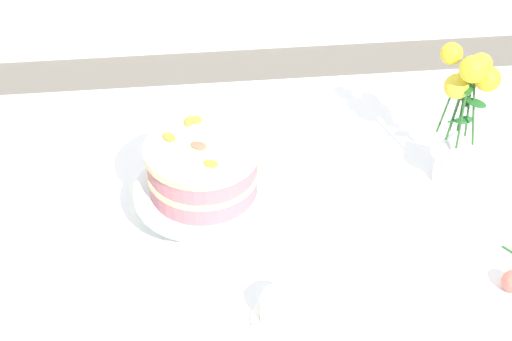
# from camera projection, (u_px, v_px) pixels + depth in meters

# --- Properties ---
(dining_table) EXTENTS (1.40, 1.00, 0.74)m
(dining_table) POSITION_uv_depth(u_px,v_px,m) (289.00, 246.00, 1.74)
(dining_table) COLOR white
(dining_table) RESTS_ON ground
(linen_napkin) EXTENTS (0.34, 0.34, 0.00)m
(linen_napkin) POSITION_uv_depth(u_px,v_px,m) (206.00, 223.00, 1.66)
(linen_napkin) COLOR white
(linen_napkin) RESTS_ON dining_table
(cake_stand) EXTENTS (0.29, 0.29, 0.10)m
(cake_stand) POSITION_uv_depth(u_px,v_px,m) (204.00, 195.00, 1.60)
(cake_stand) COLOR silver
(cake_stand) RESTS_ON linen_napkin
(layer_cake) EXTENTS (0.23, 0.23, 0.12)m
(layer_cake) POSITION_uv_depth(u_px,v_px,m) (203.00, 168.00, 1.56)
(layer_cake) COLOR #CC7A84
(layer_cake) RESTS_ON cake_stand
(flower_vase) EXTENTS (0.11, 0.11, 0.35)m
(flower_vase) POSITION_uv_depth(u_px,v_px,m) (460.00, 117.00, 1.65)
(flower_vase) COLOR silver
(flower_vase) RESTS_ON dining_table
(teacup) EXTENTS (0.12, 0.11, 0.06)m
(teacup) POSITION_uv_depth(u_px,v_px,m) (281.00, 311.00, 1.44)
(teacup) COLOR white
(teacup) RESTS_ON dining_table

